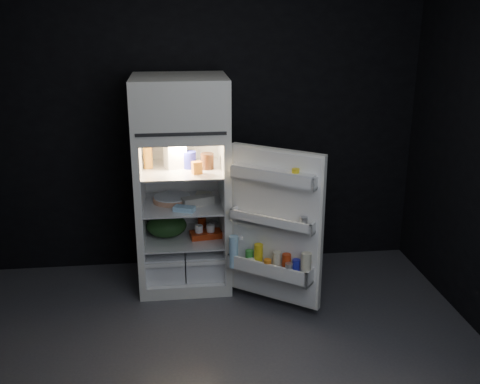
{
  "coord_description": "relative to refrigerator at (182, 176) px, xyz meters",
  "views": [
    {
      "loc": [
        -0.17,
        -3.19,
        2.29
      ],
      "look_at": [
        0.32,
        1.0,
        0.9
      ],
      "focal_mm": 42.0,
      "sensor_mm": 36.0,
      "label": 1
    }
  ],
  "objects": [
    {
      "name": "wrapped_pkg",
      "position": [
        0.18,
        0.07,
        -0.2
      ],
      "size": [
        0.14,
        0.12,
        0.05
      ],
      "primitive_type": "cube",
      "rotation": [
        0.0,
        0.0,
        -0.19
      ],
      "color": "beige",
      "rests_on": "refrigerator"
    },
    {
      "name": "egg_carton",
      "position": [
        0.12,
        -0.09,
        -0.19
      ],
      "size": [
        0.28,
        0.18,
        0.07
      ],
      "primitive_type": "cube",
      "rotation": [
        0.0,
        0.0,
        0.32
      ],
      "color": "#9A988C",
      "rests_on": "refrigerator"
    },
    {
      "name": "small_carton",
      "position": [
        0.12,
        -0.2,
        0.12
      ],
      "size": [
        0.09,
        0.08,
        0.1
      ],
      "primitive_type": "cube",
      "rotation": [
        0.0,
        0.0,
        0.29
      ],
      "color": "orange",
      "rests_on": "refrigerator"
    },
    {
      "name": "yogurt_tray",
      "position": [
        0.19,
        -0.08,
        -0.5
      ],
      "size": [
        0.28,
        0.18,
        0.05
      ],
      "primitive_type": "cube",
      "rotation": [
        0.0,
        0.0,
        0.13
      ],
      "color": "#A82E0E",
      "rests_on": "refrigerator"
    },
    {
      "name": "jam_jar",
      "position": [
        0.21,
        -0.06,
        0.14
      ],
      "size": [
        0.11,
        0.11,
        0.13
      ],
      "primitive_type": "cylinder",
      "rotation": [
        0.0,
        0.0,
        0.04
      ],
      "color": "black",
      "rests_on": "refrigerator"
    },
    {
      "name": "amber_bottle",
      "position": [
        -0.27,
        0.01,
        0.18
      ],
      "size": [
        0.09,
        0.09,
        0.22
      ],
      "primitive_type": "cylinder",
      "rotation": [
        0.0,
        0.0,
        -0.33
      ],
      "color": "#C67B1F",
      "rests_on": "refrigerator"
    },
    {
      "name": "small_can_red",
      "position": [
        0.16,
        0.15,
        -0.48
      ],
      "size": [
        0.1,
        0.1,
        0.09
      ],
      "primitive_type": "cylinder",
      "rotation": [
        0.0,
        0.0,
        -0.41
      ],
      "color": "#A82E0E",
      "rests_on": "refrigerator"
    },
    {
      "name": "small_can_silver",
      "position": [
        0.26,
        0.05,
        -0.48
      ],
      "size": [
        0.08,
        0.08,
        0.09
      ],
      "primitive_type": "cylinder",
      "rotation": [
        0.0,
        0.0,
        0.15
      ],
      "color": "#B7B8BB",
      "rests_on": "refrigerator"
    },
    {
      "name": "flat_package",
      "position": [
        0.01,
        -0.24,
        -0.21
      ],
      "size": [
        0.19,
        0.14,
        0.04
      ],
      "primitive_type": "cube",
      "rotation": [
        0.0,
        0.0,
        -0.41
      ],
      "color": "#99CBED",
      "rests_on": "refrigerator"
    },
    {
      "name": "mayo_jar",
      "position": [
        0.07,
        -0.02,
        0.14
      ],
      "size": [
        0.13,
        0.13,
        0.14
      ],
      "primitive_type": "cylinder",
      "rotation": [
        0.0,
        0.0,
        -0.28
      ],
      "color": "#1C1F98",
      "rests_on": "refrigerator"
    },
    {
      "name": "produce_bag",
      "position": [
        -0.15,
        -0.02,
        -0.43
      ],
      "size": [
        0.39,
        0.35,
        0.2
      ],
      "primitive_type": "ellipsoid",
      "rotation": [
        0.0,
        0.0,
        0.19
      ],
      "color": "#193815",
      "rests_on": "refrigerator"
    },
    {
      "name": "pie",
      "position": [
        -0.09,
        0.01,
        -0.21
      ],
      "size": [
        0.41,
        0.41,
        0.04
      ],
      "primitive_type": "cylinder",
      "rotation": [
        0.0,
        0.0,
        0.31
      ],
      "color": "tan",
      "rests_on": "refrigerator"
    },
    {
      "name": "floor",
      "position": [
        0.13,
        -1.32,
        -0.96
      ],
      "size": [
        4.0,
        3.4,
        0.0
      ],
      "primitive_type": "cube",
      "color": "#48484D",
      "rests_on": "ground"
    },
    {
      "name": "wall_front",
      "position": [
        0.13,
        -3.02,
        0.39
      ],
      "size": [
        4.0,
        0.0,
        2.7
      ],
      "primitive_type": "cube",
      "color": "black",
      "rests_on": "ground"
    },
    {
      "name": "milk_jug",
      "position": [
        -0.05,
        0.01,
        0.19
      ],
      "size": [
        0.19,
        0.19,
        0.24
      ],
      "primitive_type": "cube",
      "rotation": [
        0.0,
        0.0,
        0.28
      ],
      "color": "white",
      "rests_on": "refrigerator"
    },
    {
      "name": "fridge_door",
      "position": [
        0.68,
        -0.61,
        -0.28
      ],
      "size": [
        0.69,
        0.58,
        1.22
      ],
      "color": "white",
      "rests_on": "ground"
    },
    {
      "name": "refrigerator",
      "position": [
        0.0,
        0.0,
        0.0
      ],
      "size": [
        0.76,
        0.71,
        1.78
      ],
      "color": "white",
      "rests_on": "ground"
    },
    {
      "name": "wall_back",
      "position": [
        0.13,
        0.38,
        0.39
      ],
      "size": [
        4.0,
        0.0,
        2.7
      ],
      "primitive_type": "cube",
      "color": "black",
      "rests_on": "ground"
    }
  ]
}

